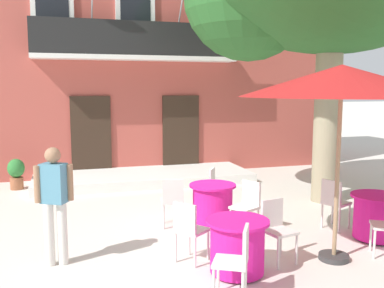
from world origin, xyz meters
The scene contains 16 objects.
ground_plane centered at (0.00, 0.00, 0.00)m, with size 120.00×120.00×0.00m, color beige.
building_facade centered at (-0.48, 6.99, 3.75)m, with size 13.00×5.09×7.50m.
entrance_step_platform centered at (-0.48, 3.98, 0.12)m, with size 5.71×2.04×0.25m, color silver.
cafe_table_near_tree centered at (-0.29, -2.11, 0.39)m, with size 0.86×0.86×0.76m.
cafe_chair_near_tree_0 centered at (-0.82, -1.58, 0.53)m, with size 0.56×0.56×0.91m.
cafe_chair_near_tree_1 centered at (-0.58, -2.81, 0.53)m, with size 0.54×0.54×0.91m.
cafe_chair_near_tree_2 centered at (0.43, -1.87, 0.53)m, with size 0.48×0.48×0.91m.
cafe_table_middle centered at (2.47, -1.51, 0.39)m, with size 0.86×0.86×0.76m.
cafe_chair_middle_0 centered at (2.09, -0.86, 0.53)m, with size 0.53×0.53×0.91m.
cafe_table_front centered at (0.10, 0.02, 0.39)m, with size 0.86×0.86×0.76m.
cafe_chair_front_0 centered at (0.52, -0.60, 0.53)m, with size 0.54×0.54×0.91m.
cafe_chair_front_1 centered at (0.43, 0.70, 0.53)m, with size 0.55×0.55×0.91m.
cafe_chair_front_2 centered at (-0.65, 0.07, 0.53)m, with size 0.46×0.46×0.91m.
cafe_umbrella centered at (1.27, -2.07, 2.61)m, with size 2.90×2.90×2.85m.
ground_planter_left centered at (-3.69, 4.06, 0.43)m, with size 0.41×0.41×0.77m.
pedestrian_near_entrance centered at (-2.66, -1.10, 0.97)m, with size 0.53×0.36×1.71m.
Camera 1 is at (-2.47, -7.33, 2.53)m, focal length 40.34 mm.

